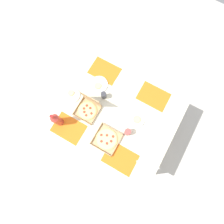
% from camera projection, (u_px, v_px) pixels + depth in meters
% --- Properties ---
extents(ground_plane, '(6.00, 6.00, 0.00)m').
position_uv_depth(ground_plane, '(112.00, 123.00, 2.84)').
color(ground_plane, beige).
extents(dining_table, '(1.51, 1.13, 0.74)m').
position_uv_depth(dining_table, '(112.00, 114.00, 2.21)').
color(dining_table, '#3F3328').
rests_on(dining_table, ground_plane).
extents(placemat_near_left, '(0.36, 0.26, 0.00)m').
position_uv_depth(placemat_near_left, '(69.00, 128.00, 2.07)').
color(placemat_near_left, orange).
rests_on(placemat_near_left, dining_table).
extents(placemat_near_right, '(0.36, 0.26, 0.00)m').
position_uv_depth(placemat_near_right, '(120.00, 158.00, 1.99)').
color(placemat_near_right, orange).
rests_on(placemat_near_right, dining_table).
extents(placemat_far_left, '(0.36, 0.26, 0.00)m').
position_uv_depth(placemat_far_left, '(105.00, 71.00, 2.24)').
color(placemat_far_left, orange).
rests_on(placemat_far_left, dining_table).
extents(placemat_far_right, '(0.36, 0.26, 0.00)m').
position_uv_depth(placemat_far_right, '(153.00, 96.00, 2.16)').
color(placemat_far_right, orange).
rests_on(placemat_far_right, dining_table).
extents(pizza_box_corner_right, '(0.28, 0.28, 0.04)m').
position_uv_depth(pizza_box_corner_right, '(107.00, 139.00, 2.03)').
color(pizza_box_corner_right, tan).
rests_on(pizza_box_corner_right, dining_table).
extents(pizza_box_corner_left, '(0.25, 0.26, 0.29)m').
position_uv_depth(pizza_box_corner_left, '(88.00, 108.00, 2.08)').
color(pizza_box_corner_left, tan).
rests_on(pizza_box_corner_left, dining_table).
extents(plate_far_left, '(0.23, 0.23, 0.03)m').
position_uv_depth(plate_far_left, '(135.00, 119.00, 2.09)').
color(plate_far_left, white).
rests_on(plate_far_left, dining_table).
extents(plate_middle, '(0.20, 0.20, 0.03)m').
position_uv_depth(plate_middle, '(71.00, 95.00, 2.15)').
color(plate_middle, white).
rests_on(plate_middle, dining_table).
extents(plate_near_right, '(0.22, 0.22, 0.03)m').
position_uv_depth(plate_near_right, '(99.00, 85.00, 2.19)').
color(plate_near_right, white).
rests_on(plate_near_right, dining_table).
extents(soda_bottle, '(0.09, 0.09, 0.32)m').
position_uv_depth(soda_bottle, '(57.00, 120.00, 1.96)').
color(soda_bottle, '#B2382D').
rests_on(soda_bottle, dining_table).
extents(cup_clear_right, '(0.06, 0.06, 0.10)m').
position_uv_depth(cup_clear_right, '(104.00, 95.00, 2.11)').
color(cup_clear_right, '#333338').
rests_on(cup_clear_right, dining_table).
extents(cup_red, '(0.07, 0.07, 0.09)m').
position_uv_depth(cup_red, '(128.00, 132.00, 2.01)').
color(cup_red, '#BF4742').
rests_on(cup_red, dining_table).
extents(fork_by_near_right, '(0.02, 0.19, 0.00)m').
position_uv_depth(fork_by_near_right, '(119.00, 77.00, 2.22)').
color(fork_by_near_right, '#B7B7BC').
rests_on(fork_by_near_right, dining_table).
extents(knife_by_far_left, '(0.18, 0.13, 0.00)m').
position_uv_depth(knife_by_far_left, '(157.00, 120.00, 2.09)').
color(knife_by_far_left, '#B7B7BC').
rests_on(knife_by_far_left, dining_table).
extents(fork_by_near_left, '(0.12, 0.17, 0.00)m').
position_uv_depth(fork_by_near_left, '(138.00, 169.00, 1.96)').
color(fork_by_near_left, '#B7B7BC').
rests_on(fork_by_near_left, dining_table).
extents(fork_by_far_right, '(0.15, 0.14, 0.00)m').
position_uv_depth(fork_by_far_right, '(82.00, 66.00, 2.25)').
color(fork_by_far_right, '#B7B7BC').
rests_on(fork_by_far_right, dining_table).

